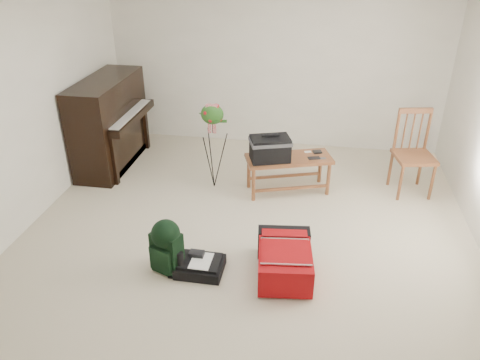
% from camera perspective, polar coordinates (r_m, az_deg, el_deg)
% --- Properties ---
extents(floor, '(5.00, 5.50, 0.01)m').
position_cam_1_polar(floor, '(5.19, 0.61, -7.40)').
color(floor, beige).
rests_on(floor, ground).
extents(wall_back, '(5.00, 0.04, 2.50)m').
position_cam_1_polar(wall_back, '(7.17, 4.31, 13.84)').
color(wall_back, white).
rests_on(wall_back, floor).
extents(wall_left, '(0.04, 5.50, 2.50)m').
position_cam_1_polar(wall_left, '(5.52, -26.04, 6.59)').
color(wall_left, white).
rests_on(wall_left, floor).
extents(piano, '(0.71, 1.50, 1.25)m').
position_cam_1_polar(piano, '(6.87, -15.52, 6.53)').
color(piano, black).
rests_on(piano, floor).
extents(bench, '(1.16, 0.75, 0.83)m').
position_cam_1_polar(bench, '(5.89, 4.31, 3.70)').
color(bench, brown).
rests_on(bench, floor).
extents(dining_chair, '(0.55, 0.55, 1.08)m').
position_cam_1_polar(dining_chair, '(6.30, 20.44, 2.99)').
color(dining_chair, brown).
rests_on(dining_chair, floor).
extents(red_suitcase, '(0.59, 0.82, 0.33)m').
position_cam_1_polar(red_suitcase, '(4.70, 5.51, -9.26)').
color(red_suitcase, '#A30714').
rests_on(red_suitcase, floor).
extents(black_duffel, '(0.46, 0.37, 0.19)m').
position_cam_1_polar(black_duffel, '(4.75, -4.89, -10.35)').
color(black_duffel, black).
rests_on(black_duffel, floor).
extents(green_backpack, '(0.34, 0.31, 0.58)m').
position_cam_1_polar(green_backpack, '(4.65, -8.96, -7.75)').
color(green_backpack, black).
rests_on(green_backpack, floor).
extents(flower_stand, '(0.38, 0.38, 1.18)m').
position_cam_1_polar(flower_stand, '(6.00, -3.30, 4.06)').
color(flower_stand, black).
rests_on(flower_stand, floor).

